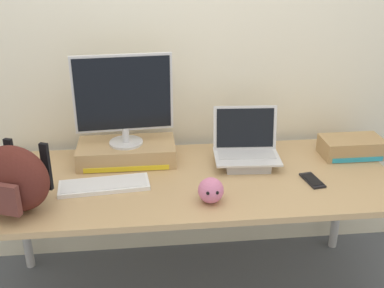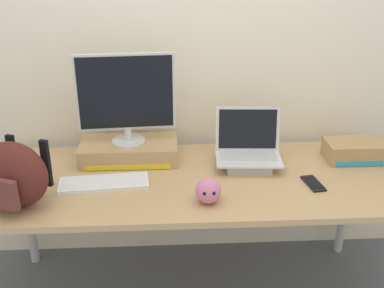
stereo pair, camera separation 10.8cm
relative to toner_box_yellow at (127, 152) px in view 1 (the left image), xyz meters
name	(u,v)px [view 1 (the left image)]	position (x,y,z in m)	size (l,w,h in m)	color
back_wall	(182,38)	(0.32, 0.27, 0.53)	(7.00, 0.10, 2.60)	silver
desk	(192,188)	(0.32, -0.22, -0.11)	(1.98, 0.79, 0.72)	tan
toner_box_yellow	(127,152)	(0.00, 0.00, 0.00)	(0.50, 0.26, 0.10)	tan
desktop_monitor	(123,98)	(0.00, 0.00, 0.30)	(0.49, 0.17, 0.47)	silver
open_laptop	(246,154)	(0.61, -0.10, 0.01)	(0.34, 0.25, 0.28)	#ADADB2
external_keyboard	(104,185)	(-0.10, -0.28, -0.04)	(0.43, 0.19, 0.02)	white
messenger_backpack	(14,179)	(-0.46, -0.43, 0.10)	(0.37, 0.31, 0.30)	#4C1E19
cell_phone	(312,180)	(0.89, -0.32, -0.04)	(0.09, 0.16, 0.01)	black
plush_toy	(211,190)	(0.38, -0.46, 0.01)	(0.11, 0.11, 0.11)	#CC7099
toner_box_cyan	(351,147)	(1.19, -0.06, 0.00)	(0.32, 0.18, 0.10)	#A88456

